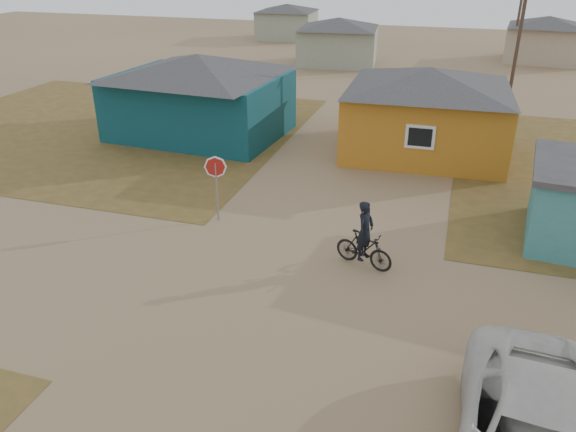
% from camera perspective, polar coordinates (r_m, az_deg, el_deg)
% --- Properties ---
extents(ground, '(120.00, 120.00, 0.00)m').
position_cam_1_polar(ground, '(14.99, -0.85, -9.62)').
color(ground, '#8F7352').
extents(grass_nw, '(20.00, 18.00, 0.00)m').
position_cam_1_polar(grass_nw, '(31.58, -18.28, 8.53)').
color(grass_nw, brown).
rests_on(grass_nw, ground).
extents(house_teal, '(8.93, 7.08, 4.00)m').
position_cam_1_polar(house_teal, '(28.73, -8.99, 12.13)').
color(house_teal, '#0B3740').
rests_on(house_teal, ground).
extents(house_yellow, '(7.72, 6.76, 3.90)m').
position_cam_1_polar(house_yellow, '(26.50, 13.93, 10.43)').
color(house_yellow, '#B7711C').
rests_on(house_yellow, ground).
extents(house_pale_west, '(7.04, 6.15, 3.60)m').
position_cam_1_polar(house_pale_west, '(47.15, 5.11, 17.35)').
color(house_pale_west, gray).
rests_on(house_pale_west, ground).
extents(house_beige_east, '(6.95, 6.05, 3.60)m').
position_cam_1_polar(house_beige_east, '(52.43, 24.71, 16.07)').
color(house_beige_east, tan).
rests_on(house_beige_east, ground).
extents(house_pale_north, '(6.28, 5.81, 3.40)m').
position_cam_1_polar(house_pale_north, '(60.69, -0.12, 19.22)').
color(house_pale_north, gray).
rests_on(house_pale_north, ground).
extents(utility_pole_near, '(1.40, 0.20, 8.00)m').
position_cam_1_polar(utility_pole_near, '(34.03, 22.39, 16.28)').
color(utility_pole_near, '#48352B').
rests_on(utility_pole_near, ground).
extents(utility_pole_far, '(1.40, 0.20, 8.00)m').
position_cam_1_polar(utility_pole_far, '(49.96, 22.48, 18.75)').
color(utility_pole_far, '#48352B').
rests_on(utility_pole_far, ground).
extents(stop_sign, '(0.77, 0.13, 2.37)m').
position_cam_1_polar(stop_sign, '(19.14, -7.35, 4.32)').
color(stop_sign, gray).
rests_on(stop_sign, ground).
extents(cyclist, '(1.92, 1.09, 2.09)m').
position_cam_1_polar(cyclist, '(16.72, 7.75, -2.76)').
color(cyclist, black).
rests_on(cyclist, ground).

